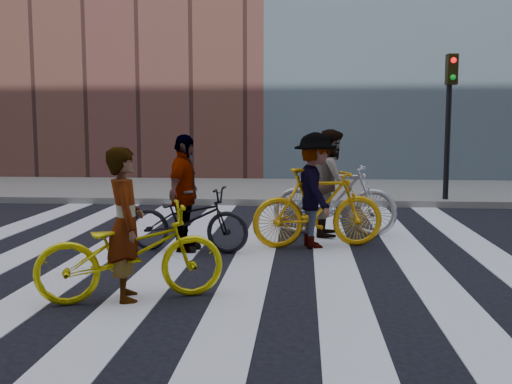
# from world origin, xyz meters

# --- Properties ---
(ground) EXTENTS (100.00, 100.00, 0.00)m
(ground) POSITION_xyz_m (0.00, 0.00, 0.00)
(ground) COLOR black
(ground) RESTS_ON ground
(sidewalk_far) EXTENTS (100.00, 5.00, 0.15)m
(sidewalk_far) POSITION_xyz_m (0.00, 7.50, 0.07)
(sidewalk_far) COLOR gray
(sidewalk_far) RESTS_ON ground
(zebra_crosswalk) EXTENTS (8.25, 10.00, 0.01)m
(zebra_crosswalk) POSITION_xyz_m (0.00, 0.00, 0.01)
(zebra_crosswalk) COLOR white
(zebra_crosswalk) RESTS_ON ground
(traffic_signal) EXTENTS (0.22, 0.42, 3.33)m
(traffic_signal) POSITION_xyz_m (4.40, 5.32, 2.28)
(traffic_signal) COLOR black
(traffic_signal) RESTS_ON ground
(bike_yellow_left) EXTENTS (2.06, 1.30, 1.02)m
(bike_yellow_left) POSITION_xyz_m (-0.57, -2.19, 0.51)
(bike_yellow_left) COLOR #D9CD0C
(bike_yellow_left) RESTS_ON ground
(bike_silver_mid) EXTENTS (2.08, 0.75, 1.22)m
(bike_silver_mid) POSITION_xyz_m (1.74, 1.64, 0.61)
(bike_silver_mid) COLOR silver
(bike_silver_mid) RESTS_ON ground
(bike_yellow_right) EXTENTS (2.06, 0.99, 1.19)m
(bike_yellow_right) POSITION_xyz_m (1.45, 0.66, 0.60)
(bike_yellow_right) COLOR orange
(bike_yellow_right) RESTS_ON ground
(bike_dark_rear) EXTENTS (1.86, 0.84, 0.94)m
(bike_dark_rear) POSITION_xyz_m (-0.43, 0.21, 0.47)
(bike_dark_rear) COLOR black
(bike_dark_rear) RESTS_ON ground
(rider_left) EXTENTS (0.56, 0.68, 1.61)m
(rider_left) POSITION_xyz_m (-0.62, -2.19, 0.81)
(rider_left) COLOR slate
(rider_left) RESTS_ON ground
(rider_mid) EXTENTS (0.74, 0.91, 1.75)m
(rider_mid) POSITION_xyz_m (1.69, 1.64, 0.88)
(rider_mid) COLOR slate
(rider_mid) RESTS_ON ground
(rider_right) EXTENTS (0.87, 1.22, 1.72)m
(rider_right) POSITION_xyz_m (1.40, 0.66, 0.86)
(rider_right) COLOR slate
(rider_right) RESTS_ON ground
(rider_rear) EXTENTS (0.53, 1.04, 1.69)m
(rider_rear) POSITION_xyz_m (-0.48, 0.21, 0.85)
(rider_rear) COLOR slate
(rider_rear) RESTS_ON ground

